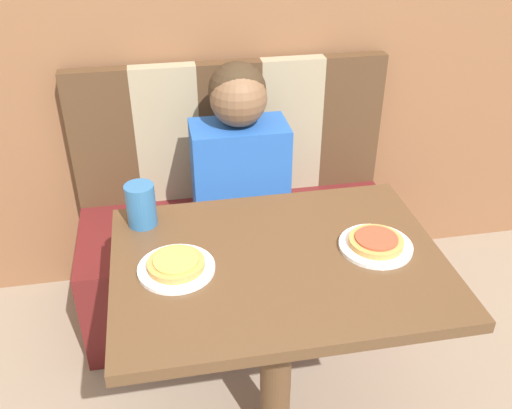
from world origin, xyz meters
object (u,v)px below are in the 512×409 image
(pizza_left, at_px, (176,264))
(plate_right, at_px, (376,247))
(person, at_px, (239,147))
(plate_left, at_px, (177,269))
(pizza_right, at_px, (377,242))
(drinking_cup, at_px, (141,205))

(pizza_left, bearing_deg, plate_right, 0.00)
(plate_right, bearing_deg, person, 111.93)
(plate_left, xyz_separation_m, pizza_right, (0.56, -0.00, 0.02))
(plate_right, distance_m, pizza_right, 0.02)
(plate_right, relative_size, pizza_right, 1.35)
(plate_right, xyz_separation_m, drinking_cup, (-0.65, 0.25, 0.06))
(person, distance_m, plate_right, 0.75)
(plate_right, bearing_deg, drinking_cup, 158.95)
(person, relative_size, plate_right, 3.12)
(pizza_left, bearing_deg, drinking_cup, 108.72)
(pizza_left, xyz_separation_m, pizza_right, (0.56, 0.00, 0.00))
(plate_left, distance_m, pizza_right, 0.56)
(pizza_left, bearing_deg, pizza_right, 0.00)
(pizza_left, xyz_separation_m, drinking_cup, (-0.08, 0.25, 0.04))
(pizza_left, height_order, drinking_cup, drinking_cup)
(drinking_cup, bearing_deg, plate_right, -21.05)
(person, height_order, pizza_left, person)
(pizza_left, distance_m, pizza_right, 0.56)
(pizza_right, height_order, drinking_cup, drinking_cup)
(person, distance_m, pizza_left, 0.75)
(person, bearing_deg, drinking_cup, -129.12)
(person, height_order, plate_left, person)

